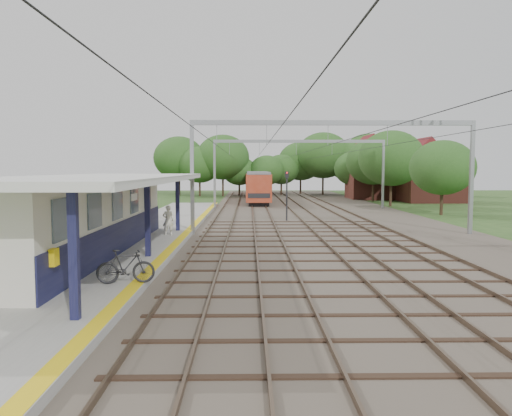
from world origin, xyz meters
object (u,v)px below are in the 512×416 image
object	(u,v)px
person	(168,220)
signal_post	(287,192)
bicycle	(126,266)
train	(256,184)

from	to	relation	value
person	signal_post	size ratio (longest dim) A/B	0.43
person	signal_post	xyz separation A→B (m)	(7.48, 10.23, 1.15)
person	bicycle	world-z (taller)	person
train	signal_post	distance (m)	30.96
train	signal_post	xyz separation A→B (m)	(1.85, -30.90, 0.31)
person	train	bearing A→B (deg)	-104.99
signal_post	train	bearing A→B (deg)	112.70
person	signal_post	bearing A→B (deg)	-133.39
person	train	size ratio (longest dim) A/B	0.05
person	signal_post	world-z (taller)	signal_post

